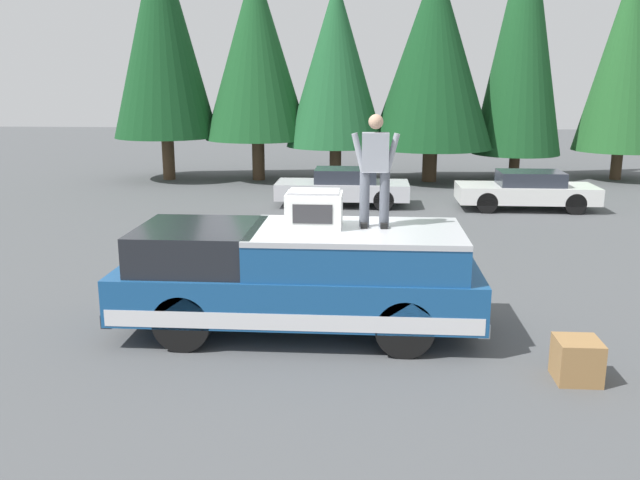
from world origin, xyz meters
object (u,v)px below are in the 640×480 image
at_px(wooden_crate, 577,360).
at_px(pickup_truck, 299,277).
at_px(parked_car_white, 527,190).
at_px(parked_car_silver, 343,187).
at_px(person_on_truck_bed, 375,168).
at_px(compressor_unit, 314,209).

bearing_deg(wooden_crate, pickup_truck, 68.38).
relative_size(pickup_truck, parked_car_white, 1.35).
relative_size(pickup_truck, wooden_crate, 9.89).
bearing_deg(wooden_crate, parked_car_silver, 15.89).
height_order(person_on_truck_bed, parked_car_silver, person_on_truck_bed).
bearing_deg(pickup_truck, parked_car_white, -28.74).
bearing_deg(person_on_truck_bed, pickup_truck, 98.76).
bearing_deg(parked_car_white, person_on_truck_bed, 155.84).
xyz_separation_m(person_on_truck_bed, parked_car_silver, (10.70, 0.87, -1.97)).
bearing_deg(compressor_unit, wooden_crate, -114.27).
relative_size(pickup_truck, person_on_truck_bed, 3.28).
bearing_deg(person_on_truck_bed, compressor_unit, 94.68).
bearing_deg(compressor_unit, pickup_truck, 113.46).
bearing_deg(parked_car_white, compressor_unit, 152.01).
height_order(compressor_unit, person_on_truck_bed, person_on_truck_bed).
bearing_deg(person_on_truck_bed, parked_car_silver, 4.67).
bearing_deg(parked_car_silver, compressor_unit, 179.82).
height_order(pickup_truck, parked_car_white, pickup_truck).
distance_m(compressor_unit, wooden_crate, 4.23).
bearing_deg(parked_car_white, wooden_crate, 170.44).
relative_size(pickup_truck, compressor_unit, 6.60).
xyz_separation_m(person_on_truck_bed, parked_car_white, (10.47, -4.69, -1.97)).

